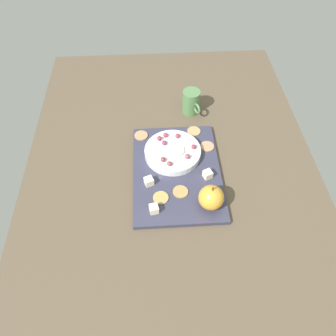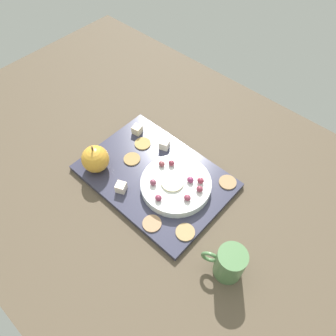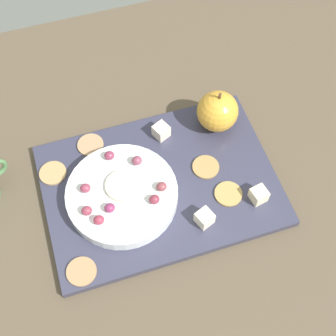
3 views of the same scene
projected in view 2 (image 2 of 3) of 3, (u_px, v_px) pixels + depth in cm
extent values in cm
cube|color=brown|center=(151.00, 172.00, 89.70)|extent=(143.84, 94.41, 3.38)
cube|color=#35354B|center=(155.00, 176.00, 85.85)|extent=(38.80, 27.45, 1.49)
cylinder|color=white|center=(176.00, 185.00, 81.98)|extent=(18.29, 18.29, 2.33)
sphere|color=gold|center=(95.00, 159.00, 83.83)|extent=(7.35, 7.35, 7.35)
cylinder|color=brown|center=(92.00, 148.00, 80.40)|extent=(0.50, 0.50, 1.20)
cube|color=#F4E4BF|center=(137.00, 130.00, 93.50)|extent=(2.89, 2.89, 2.47)
cube|color=#F9E2CB|center=(120.00, 186.00, 81.61)|extent=(3.27, 3.27, 2.47)
cube|color=#F9EACD|center=(164.00, 144.00, 90.06)|extent=(3.20, 3.20, 2.47)
cylinder|color=tan|center=(152.00, 223.00, 76.44)|extent=(4.63, 4.63, 0.40)
cylinder|color=tan|center=(228.00, 182.00, 83.60)|extent=(4.63, 4.63, 0.40)
cylinder|color=tan|center=(143.00, 144.00, 91.63)|extent=(4.63, 4.63, 0.40)
cylinder|color=#A9854E|center=(132.00, 159.00, 88.25)|extent=(4.63, 4.63, 0.40)
cylinder|color=tan|center=(185.00, 232.00, 75.09)|extent=(4.63, 4.63, 0.40)
ellipsoid|color=brown|center=(171.00, 163.00, 83.74)|extent=(1.73, 1.56, 1.51)
ellipsoid|color=#953145|center=(201.00, 181.00, 80.38)|extent=(1.73, 1.56, 1.55)
ellipsoid|color=#852F58|center=(190.00, 180.00, 80.60)|extent=(1.73, 1.56, 1.44)
ellipsoid|color=#843E55|center=(153.00, 182.00, 80.01)|extent=(1.73, 1.56, 1.63)
ellipsoid|color=#85314C|center=(158.00, 198.00, 77.35)|extent=(1.73, 1.56, 1.49)
ellipsoid|color=brown|center=(162.00, 164.00, 83.67)|extent=(1.73, 1.56, 1.39)
ellipsoid|color=#8C374C|center=(187.00, 198.00, 77.41)|extent=(1.73, 1.56, 1.45)
ellipsoid|color=#8D3648|center=(200.00, 189.00, 78.89)|extent=(1.73, 1.56, 1.53)
cylinder|color=beige|center=(172.00, 182.00, 80.64)|extent=(5.80, 5.80, 0.60)
cylinder|color=#527D4B|center=(230.00, 264.00, 67.76)|extent=(6.40, 6.40, 8.88)
torus|color=#527D4B|center=(210.00, 257.00, 68.62)|extent=(3.99, 2.31, 4.00)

